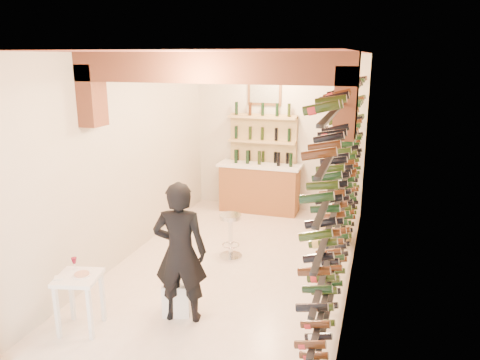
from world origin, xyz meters
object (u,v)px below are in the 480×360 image
(back_counter, at_px, (260,186))
(tasting_table, at_px, (79,285))
(person, at_px, (180,253))
(white_stool, at_px, (177,297))
(wine_rack, at_px, (340,177))
(crate_lower, at_px, (335,234))
(chrome_barstool, at_px, (231,233))

(back_counter, height_order, tasting_table, back_counter)
(tasting_table, height_order, person, person)
(back_counter, distance_m, white_stool, 4.16)
(wine_rack, bearing_deg, white_stool, -140.41)
(person, bearing_deg, back_counter, -100.36)
(white_stool, distance_m, person, 0.69)
(white_stool, bearing_deg, tasting_table, -143.76)
(back_counter, xyz_separation_m, crate_lower, (1.70, -1.22, -0.39))
(tasting_table, bearing_deg, wine_rack, 25.88)
(person, xyz_separation_m, chrome_barstool, (0.01, 1.89, -0.46))
(white_stool, bearing_deg, chrome_barstool, 86.02)
(tasting_table, bearing_deg, back_counter, 66.79)
(white_stool, relative_size, chrome_barstool, 0.58)
(back_counter, bearing_deg, wine_rack, -55.34)
(wine_rack, relative_size, crate_lower, 12.37)
(back_counter, distance_m, crate_lower, 2.13)
(back_counter, bearing_deg, chrome_barstool, -86.45)
(white_stool, bearing_deg, crate_lower, 60.14)
(wine_rack, relative_size, chrome_barstool, 7.89)
(white_stool, xyz_separation_m, person, (0.12, -0.11, 0.67))
(white_stool, relative_size, crate_lower, 0.90)
(wine_rack, distance_m, person, 2.43)
(white_stool, xyz_separation_m, crate_lower, (1.68, 2.92, -0.07))
(wine_rack, distance_m, crate_lower, 2.01)
(back_counter, bearing_deg, crate_lower, -35.71)
(tasting_table, height_order, crate_lower, tasting_table)
(tasting_table, bearing_deg, chrome_barstool, 54.26)
(wine_rack, distance_m, tasting_table, 3.63)
(white_stool, height_order, chrome_barstool, chrome_barstool)
(person, height_order, crate_lower, person)
(person, distance_m, chrome_barstool, 1.94)
(white_stool, bearing_deg, back_counter, 90.31)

